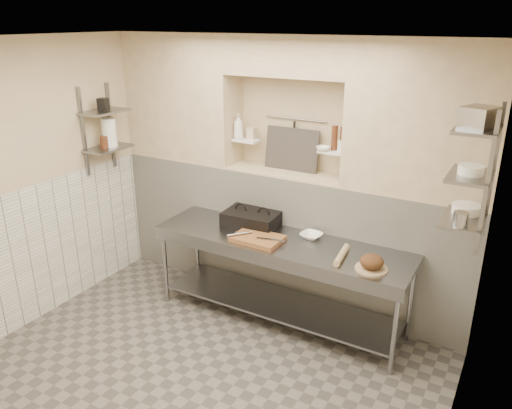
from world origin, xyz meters
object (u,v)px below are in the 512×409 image
Objects in this scene: bread_loaf at (372,261)px; bowl_alcove at (323,149)px; mixing_bowl at (311,236)px; prep_table at (279,264)px; panini_press at (252,218)px; cutting_board at (258,238)px; jug_left at (109,132)px; rolling_pin at (342,255)px; bottle_soap at (238,127)px.

bowl_alcove is at bearing 139.12° from bread_loaf.
mixing_bowl is at bearing -81.83° from bowl_alcove.
panini_press is at bearing 154.57° from prep_table.
bread_loaf reaches higher than cutting_board.
jug_left reaches higher than panini_press.
jug_left is at bearing -179.14° from rolling_pin.
bottle_soap is 1.00m from bowl_alcove.
rolling_pin is at bearing -22.47° from bottle_soap.
bottle_soap is 1.42m from jug_left.
rolling_pin is 1.26× the size of jug_left.
bottle_soap is at bearing 157.53° from rolling_pin.
panini_press is at bearing -42.85° from bottle_soap.
bread_loaf is at bearing -17.72° from panini_press.
cutting_board is 1.77× the size of bottle_soap.
prep_table is 19.29× the size of bowl_alcove.
bottle_soap reaches higher than panini_press.
rolling_pin is at bearing 0.86° from jug_left.
rolling_pin is (0.66, -0.06, 0.29)m from prep_table.
bread_loaf is at bearing -0.80° from jug_left.
bread_loaf is 2.07m from bottle_soap.
bowl_alcove is at bearing 22.83° from panini_press.
prep_table is 12.66× the size of bread_loaf.
rolling_pin is at bearing -5.13° from prep_table.
bread_loaf reaches higher than rolling_pin.
panini_press is 4.36× the size of bowl_alcove.
panini_press reaches higher than prep_table.
cutting_board is 0.85m from rolling_pin.
rolling_pin is 1.91× the size of bread_loaf.
panini_press is 1.12m from rolling_pin.
bowl_alcove is (0.20, 0.52, 1.09)m from prep_table.
bowl_alcove is at bearing 69.08° from prep_table.
bottle_soap reaches higher than jug_left.
cutting_board is at bearing -46.98° from bottle_soap.
bottle_soap is 0.87× the size of jug_left.
bottle_soap is at bearing 133.02° from cutting_board.
panini_press is at bearing 10.57° from jug_left.
bowl_alcove is 0.43× the size of jug_left.
jug_left is (-2.25, -0.62, 0.03)m from bowl_alcove.
rolling_pin is 1.09m from bowl_alcove.
bottle_soap reaches higher than bowl_alcove.
bread_loaf is 1.52× the size of bowl_alcove.
jug_left is (-2.30, -0.31, 0.84)m from mixing_bowl.
rolling_pin is at bearing 164.62° from bread_loaf.
prep_table is 0.35m from cutting_board.
mixing_bowl is (0.67, 0.00, -0.05)m from panini_press.
mixing_bowl is 0.80m from bread_loaf.
mixing_bowl is at bearing 40.46° from prep_table.
prep_table is 8.36× the size of jug_left.
jug_left is at bearing -173.16° from panini_press.
jug_left reaches higher than prep_table.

